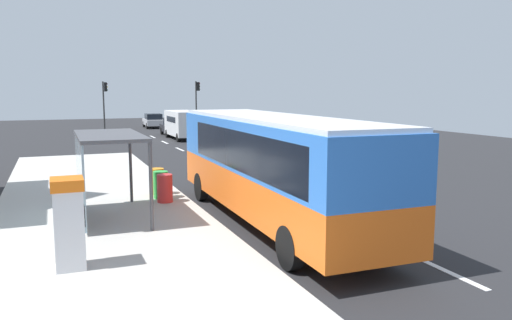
% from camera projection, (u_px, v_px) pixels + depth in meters
% --- Properties ---
extents(ground_plane, '(56.00, 92.00, 0.04)m').
position_uv_depth(ground_plane, '(196.00, 159.00, 29.21)').
color(ground_plane, '#262628').
extents(sidewalk_platform, '(6.20, 30.00, 0.18)m').
position_uv_depth(sidewalk_platform, '(99.00, 214.00, 15.80)').
color(sidewalk_platform, beige).
rests_on(sidewalk_platform, ground).
extents(lane_stripe_seg_0, '(0.16, 2.20, 0.01)m').
position_uv_depth(lane_stripe_seg_0, '(449.00, 272.00, 10.93)').
color(lane_stripe_seg_0, silver).
rests_on(lane_stripe_seg_0, ground).
extents(lane_stripe_seg_1, '(0.16, 2.20, 0.01)m').
position_uv_depth(lane_stripe_seg_1, '(331.00, 219.00, 15.52)').
color(lane_stripe_seg_1, silver).
rests_on(lane_stripe_seg_1, ground).
extents(lane_stripe_seg_2, '(0.16, 2.20, 0.01)m').
position_uv_depth(lane_stripe_seg_2, '(268.00, 189.00, 20.12)').
color(lane_stripe_seg_2, silver).
rests_on(lane_stripe_seg_2, ground).
extents(lane_stripe_seg_3, '(0.16, 2.20, 0.01)m').
position_uv_depth(lane_stripe_seg_3, '(228.00, 171.00, 24.71)').
color(lane_stripe_seg_3, silver).
rests_on(lane_stripe_seg_3, ground).
extents(lane_stripe_seg_4, '(0.16, 2.20, 0.01)m').
position_uv_depth(lane_stripe_seg_4, '(200.00, 158.00, 29.30)').
color(lane_stripe_seg_4, silver).
rests_on(lane_stripe_seg_4, ground).
extents(lane_stripe_seg_5, '(0.16, 2.20, 0.01)m').
position_uv_depth(lane_stripe_seg_5, '(180.00, 149.00, 33.89)').
color(lane_stripe_seg_5, silver).
rests_on(lane_stripe_seg_5, ground).
extents(lane_stripe_seg_6, '(0.16, 2.20, 0.01)m').
position_uv_depth(lane_stripe_seg_6, '(165.00, 142.00, 38.49)').
color(lane_stripe_seg_6, silver).
rests_on(lane_stripe_seg_6, ground).
extents(lane_stripe_seg_7, '(0.16, 2.20, 0.01)m').
position_uv_depth(lane_stripe_seg_7, '(153.00, 137.00, 43.08)').
color(lane_stripe_seg_7, silver).
rests_on(lane_stripe_seg_7, ground).
extents(bus, '(2.68, 11.05, 3.21)m').
position_uv_depth(bus, '(272.00, 163.00, 14.70)').
color(bus, orange).
rests_on(bus, ground).
extents(white_van, '(2.04, 5.20, 2.30)m').
position_uv_depth(white_van, '(183.00, 123.00, 40.79)').
color(white_van, white).
rests_on(white_van, ground).
extents(sedan_near, '(2.01, 4.48, 1.52)m').
position_uv_depth(sedan_near, '(153.00, 120.00, 53.49)').
color(sedan_near, '#B7B7BC').
rests_on(sedan_near, ground).
extents(sedan_far, '(1.90, 4.43, 1.52)m').
position_uv_depth(sedan_far, '(174.00, 127.00, 44.32)').
color(sedan_far, black).
rests_on(sedan_far, ground).
extents(ticket_machine, '(0.66, 0.76, 1.94)m').
position_uv_depth(ticket_machine, '(69.00, 222.00, 10.60)').
color(ticket_machine, silver).
rests_on(ticket_machine, sidewalk_platform).
extents(recycling_bin_red, '(0.52, 0.52, 0.95)m').
position_uv_depth(recycling_bin_red, '(165.00, 188.00, 16.99)').
color(recycling_bin_red, red).
rests_on(recycling_bin_red, sidewalk_platform).
extents(recycling_bin_green, '(0.52, 0.52, 0.95)m').
position_uv_depth(recycling_bin_green, '(161.00, 185.00, 17.63)').
color(recycling_bin_green, green).
rests_on(recycling_bin_green, sidewalk_platform).
extents(recycling_bin_orange, '(0.52, 0.52, 0.95)m').
position_uv_depth(recycling_bin_orange, '(157.00, 181.00, 18.28)').
color(recycling_bin_orange, orange).
rests_on(recycling_bin_orange, sidewalk_platform).
extents(traffic_light_near_side, '(0.49, 0.28, 4.85)m').
position_uv_depth(traffic_light_near_side, '(197.00, 98.00, 48.80)').
color(traffic_light_near_side, '#2D2D2D').
rests_on(traffic_light_near_side, ground).
extents(traffic_light_far_side, '(0.49, 0.28, 4.78)m').
position_uv_depth(traffic_light_far_side, '(105.00, 99.00, 46.35)').
color(traffic_light_far_side, '#2D2D2D').
rests_on(traffic_light_far_side, ground).
extents(bus_shelter, '(1.80, 4.00, 2.50)m').
position_uv_depth(bus_shelter, '(99.00, 154.00, 14.65)').
color(bus_shelter, '#4C4C51').
rests_on(bus_shelter, sidewalk_platform).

